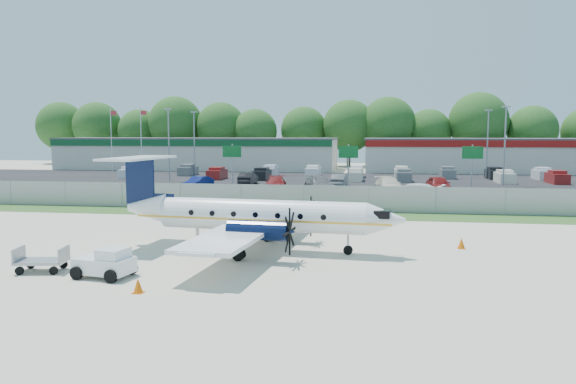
# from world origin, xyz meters

# --- Properties ---
(ground) EXTENTS (170.00, 170.00, 0.00)m
(ground) POSITION_xyz_m (0.00, 0.00, 0.00)
(ground) COLOR beige
(ground) RESTS_ON ground
(grass_verge) EXTENTS (170.00, 4.00, 0.02)m
(grass_verge) POSITION_xyz_m (0.00, 12.00, 0.01)
(grass_verge) COLOR #2D561E
(grass_verge) RESTS_ON ground
(access_road) EXTENTS (170.00, 8.00, 0.02)m
(access_road) POSITION_xyz_m (0.00, 19.00, 0.01)
(access_road) COLOR black
(access_road) RESTS_ON ground
(parking_lot) EXTENTS (170.00, 32.00, 0.02)m
(parking_lot) POSITION_xyz_m (0.00, 40.00, 0.01)
(parking_lot) COLOR black
(parking_lot) RESTS_ON ground
(perimeter_fence) EXTENTS (120.00, 0.06, 1.99)m
(perimeter_fence) POSITION_xyz_m (0.00, 14.00, 1.00)
(perimeter_fence) COLOR gray
(perimeter_fence) RESTS_ON ground
(building_west) EXTENTS (46.40, 12.40, 5.24)m
(building_west) POSITION_xyz_m (-24.00, 61.98, 2.63)
(building_west) COLOR beige
(building_west) RESTS_ON ground
(building_east) EXTENTS (44.40, 12.40, 5.24)m
(building_east) POSITION_xyz_m (26.00, 61.98, 2.63)
(building_east) COLOR beige
(building_east) RESTS_ON ground
(sign_left) EXTENTS (1.80, 0.26, 5.00)m
(sign_left) POSITION_xyz_m (-8.00, 22.91, 3.61)
(sign_left) COLOR gray
(sign_left) RESTS_ON ground
(sign_mid) EXTENTS (1.80, 0.26, 5.00)m
(sign_mid) POSITION_xyz_m (3.00, 22.91, 3.61)
(sign_mid) COLOR gray
(sign_mid) RESTS_ON ground
(sign_right) EXTENTS (1.80, 0.26, 5.00)m
(sign_right) POSITION_xyz_m (14.00, 22.91, 3.61)
(sign_right) COLOR gray
(sign_right) RESTS_ON ground
(flagpole_west) EXTENTS (1.06, 0.12, 10.00)m
(flagpole_west) POSITION_xyz_m (-35.92, 55.00, 5.64)
(flagpole_west) COLOR white
(flagpole_west) RESTS_ON ground
(flagpole_east) EXTENTS (1.06, 0.12, 10.00)m
(flagpole_east) POSITION_xyz_m (-30.92, 55.00, 5.64)
(flagpole_east) COLOR white
(flagpole_east) RESTS_ON ground
(light_pole_nw) EXTENTS (0.90, 0.35, 9.09)m
(light_pole_nw) POSITION_xyz_m (-20.00, 38.00, 5.23)
(light_pole_nw) COLOR gray
(light_pole_nw) RESTS_ON ground
(light_pole_ne) EXTENTS (0.90, 0.35, 9.09)m
(light_pole_ne) POSITION_xyz_m (20.00, 38.00, 5.23)
(light_pole_ne) COLOR gray
(light_pole_ne) RESTS_ON ground
(light_pole_sw) EXTENTS (0.90, 0.35, 9.09)m
(light_pole_sw) POSITION_xyz_m (-20.00, 48.00, 5.23)
(light_pole_sw) COLOR gray
(light_pole_sw) RESTS_ON ground
(light_pole_se) EXTENTS (0.90, 0.35, 9.09)m
(light_pole_se) POSITION_xyz_m (20.00, 48.00, 5.23)
(light_pole_se) COLOR gray
(light_pole_se) RESTS_ON ground
(tree_line) EXTENTS (112.00, 6.00, 14.00)m
(tree_line) POSITION_xyz_m (0.00, 74.00, 0.00)
(tree_line) COLOR #204E17
(tree_line) RESTS_ON ground
(aircraft) EXTENTS (15.40, 15.17, 4.74)m
(aircraft) POSITION_xyz_m (-0.58, -1.04, 1.83)
(aircraft) COLOR white
(aircraft) RESTS_ON ground
(pushback_tug) EXTENTS (2.51, 1.99, 1.25)m
(pushback_tug) POSITION_xyz_m (-5.63, -7.38, 0.60)
(pushback_tug) COLOR white
(pushback_tug) RESTS_ON ground
(baggage_cart_near) EXTENTS (2.24, 1.58, 1.08)m
(baggage_cart_near) POSITION_xyz_m (-8.86, -6.93, 0.50)
(baggage_cart_near) COLOR gray
(baggage_cart_near) RESTS_ON ground
(baggage_cart_far) EXTENTS (2.13, 1.75, 0.97)m
(baggage_cart_far) POSITION_xyz_m (-3.19, 0.10, 0.45)
(baggage_cart_far) COLOR gray
(baggage_cart_far) RESTS_ON ground
(cone_nose) EXTENTS (0.40, 0.40, 0.57)m
(cone_nose) POSITION_xyz_m (9.97, 0.99, 0.27)
(cone_nose) COLOR #DE5F07
(cone_nose) RESTS_ON ground
(cone_port_wing) EXTENTS (0.40, 0.40, 0.56)m
(cone_port_wing) POSITION_xyz_m (-3.36, -9.38, 0.27)
(cone_port_wing) COLOR #DE5F07
(cone_port_wing) RESTS_ON ground
(cone_starboard_wing) EXTENTS (0.33, 0.33, 0.47)m
(cone_starboard_wing) POSITION_xyz_m (2.21, 15.08, 0.22)
(cone_starboard_wing) COLOR #DE5F07
(cone_starboard_wing) RESTS_ON ground
(road_car_west) EXTENTS (4.25, 2.90, 1.34)m
(road_car_west) POSITION_xyz_m (-12.42, 18.17, 0.00)
(road_car_west) COLOR navy
(road_car_west) RESTS_ON ground
(road_car_mid) EXTENTS (6.04, 3.88, 1.63)m
(road_car_mid) POSITION_xyz_m (8.67, 21.23, 0.00)
(road_car_mid) COLOR silver
(road_car_mid) RESTS_ON ground
(parked_car_a) EXTENTS (2.52, 4.46, 1.39)m
(parked_car_a) POSITION_xyz_m (-13.34, 28.98, 0.00)
(parked_car_a) COLOR navy
(parked_car_a) RESTS_ON ground
(parked_car_b) EXTENTS (2.69, 5.39, 1.50)m
(parked_car_b) POSITION_xyz_m (-4.74, 28.23, 0.00)
(parked_car_b) COLOR maroon
(parked_car_b) RESTS_ON ground
(parked_car_c) EXTENTS (4.02, 5.88, 1.58)m
(parked_car_c) POSITION_xyz_m (-0.20, 28.33, 0.00)
(parked_car_c) COLOR #595B5E
(parked_car_c) RESTS_ON ground
(parked_car_d) EXTENTS (3.22, 5.69, 1.56)m
(parked_car_d) POSITION_xyz_m (6.85, 28.45, 0.00)
(parked_car_d) COLOR beige
(parked_car_d) RESTS_ON ground
(parked_car_e) EXTENTS (2.41, 5.16, 1.71)m
(parked_car_e) POSITION_xyz_m (11.82, 29.13, 0.00)
(parked_car_e) COLOR maroon
(parked_car_e) RESTS_ON ground
(parked_car_f) EXTENTS (1.56, 4.45, 1.46)m
(parked_car_f) POSITION_xyz_m (-9.27, 35.22, 0.00)
(parked_car_f) COLOR black
(parked_car_f) RESTS_ON ground
(parked_car_g) EXTENTS (1.85, 4.47, 1.44)m
(parked_car_g) POSITION_xyz_m (1.52, 34.35, 0.00)
(parked_car_g) COLOR #595B5E
(parked_car_g) RESTS_ON ground
(far_parking_rows) EXTENTS (56.00, 10.00, 1.60)m
(far_parking_rows) POSITION_xyz_m (0.00, 45.00, 0.00)
(far_parking_rows) COLOR gray
(far_parking_rows) RESTS_ON ground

